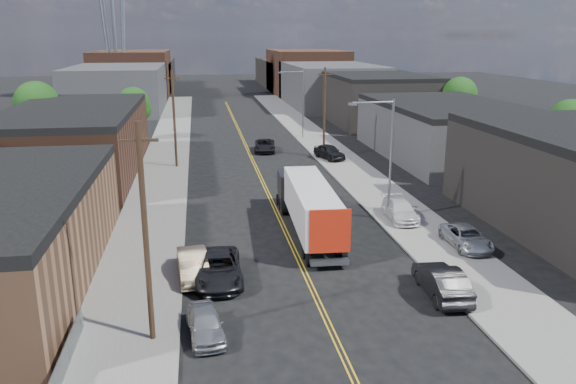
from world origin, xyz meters
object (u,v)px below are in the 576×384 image
object	(u,v)px
car_right_lot_b	(400,210)
car_right_lot_c	(329,152)
semi_truck	(307,202)
car_right_oncoming	(442,281)
car_left_b	(193,265)
car_ahead_truck	(265,146)
car_left_a	(205,324)
car_left_c	(218,268)
car_right_lot_a	(466,237)

from	to	relation	value
car_right_lot_b	car_right_lot_c	size ratio (longest dim) A/B	1.03
semi_truck	car_right_oncoming	xyz separation A→B (m)	(5.10, -11.24, -1.31)
car_left_b	car_right_lot_b	size ratio (longest dim) A/B	0.97
car_right_lot_b	car_ahead_truck	size ratio (longest dim) A/B	0.93
car_left_a	car_left_b	bearing A→B (deg)	88.21
semi_truck	car_ahead_truck	distance (m)	28.44
car_right_lot_b	car_ahead_truck	bearing A→B (deg)	107.31
car_left_b	semi_truck	bearing A→B (deg)	36.08
car_left_b	car_left_c	distance (m)	1.55
semi_truck	car_left_b	bearing A→B (deg)	-136.57
car_right_lot_c	car_ahead_truck	distance (m)	8.75
car_left_c	car_right_lot_a	distance (m)	16.18
car_left_b	car_right_lot_c	bearing A→B (deg)	58.40
car_left_c	car_right_lot_c	world-z (taller)	car_right_lot_c
car_left_c	car_right_lot_b	bearing A→B (deg)	32.30
semi_truck	car_left_b	size ratio (longest dim) A/B	3.09
car_right_oncoming	car_right_lot_a	size ratio (longest dim) A/B	1.07
car_right_lot_a	car_left_a	bearing A→B (deg)	-152.46
car_right_lot_b	car_ahead_truck	world-z (taller)	car_right_lot_b
car_left_a	car_left_b	world-z (taller)	car_left_b
car_right_oncoming	car_right_lot_c	world-z (taller)	car_right_lot_c
car_right_oncoming	car_ahead_truck	world-z (taller)	car_right_oncoming
car_left_b	car_right_lot_b	xyz separation A→B (m)	(15.16, 7.91, 0.08)
car_right_lot_b	car_right_lot_c	distance (m)	21.50
car_left_a	car_right_oncoming	size ratio (longest dim) A/B	0.77
car_left_a	car_right_lot_b	bearing A→B (deg)	38.31
car_right_lot_c	car_ahead_truck	xyz separation A→B (m)	(-6.50, 5.85, -0.23)
car_right_oncoming	car_right_lot_c	distance (m)	33.83
car_left_b	car_right_oncoming	size ratio (longest dim) A/B	0.93
car_right_lot_a	car_right_lot_c	xyz separation A→B (m)	(-2.60, 27.64, 0.14)
car_left_a	car_left_c	world-z (taller)	car_left_c
semi_truck	car_ahead_truck	xyz separation A→B (m)	(0.40, 28.40, -1.41)
car_ahead_truck	car_right_lot_a	bearing A→B (deg)	-67.69
car_left_c	car_right_oncoming	bearing A→B (deg)	-17.36
car_left_b	car_left_c	size ratio (longest dim) A/B	0.83
car_right_lot_b	car_right_oncoming	bearing A→B (deg)	-96.77
car_right_oncoming	car_right_lot_a	bearing A→B (deg)	-122.11
car_left_c	semi_truck	bearing A→B (deg)	49.55
car_right_lot_a	car_left_c	bearing A→B (deg)	-170.42
semi_truck	car_right_lot_b	world-z (taller)	semi_truck
car_left_c	car_right_lot_c	bearing A→B (deg)	66.35
semi_truck	car_ahead_truck	world-z (taller)	semi_truck
car_ahead_truck	car_left_b	bearing A→B (deg)	-96.14
car_right_oncoming	car_right_lot_a	xyz separation A→B (m)	(4.40, 6.14, -0.02)
car_left_b	car_right_lot_a	bearing A→B (deg)	0.91
car_left_b	car_right_oncoming	xyz separation A→B (m)	(13.00, -4.38, 0.06)
semi_truck	car_left_c	xyz separation A→B (m)	(-6.50, -7.52, -1.35)
car_left_c	car_ahead_truck	world-z (taller)	car_left_c
car_left_c	car_right_lot_c	xyz separation A→B (m)	(13.40, 30.07, 0.16)
car_left_a	car_left_c	size ratio (longest dim) A/B	0.69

